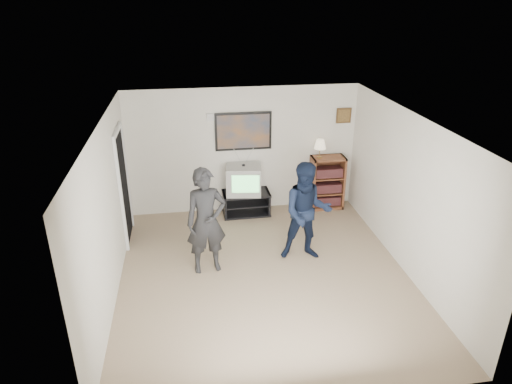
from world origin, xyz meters
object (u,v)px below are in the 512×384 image
object	(u,v)px
person_tall	(206,221)
person_short	(307,212)
bookshelf	(327,183)
crt_television	(244,179)
media_stand	(246,203)

from	to	relation	value
person_tall	person_short	xyz separation A→B (m)	(1.64, 0.11, -0.02)
bookshelf	person_tall	size ratio (longest dim) A/B	0.63
crt_television	media_stand	bearing A→B (deg)	7.86
person_short	bookshelf	bearing A→B (deg)	70.67
media_stand	crt_television	distance (m)	0.52
media_stand	bookshelf	world-z (taller)	bookshelf
crt_television	bookshelf	size ratio (longest dim) A/B	0.61
crt_television	person_short	xyz separation A→B (m)	(0.81, -1.78, 0.09)
media_stand	person_short	xyz separation A→B (m)	(0.76, -1.78, 0.61)
person_tall	media_stand	bearing A→B (deg)	56.48
crt_television	bookshelf	world-z (taller)	bookshelf
person_tall	bookshelf	bearing A→B (deg)	28.60
crt_television	bookshelf	distance (m)	1.73
crt_television	person_short	world-z (taller)	person_short
media_stand	person_tall	bearing A→B (deg)	-115.66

